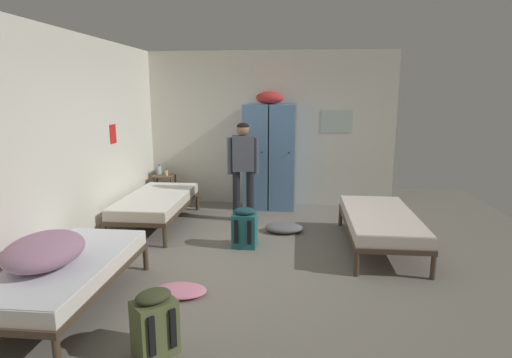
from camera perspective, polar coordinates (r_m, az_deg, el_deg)
name	(u,v)px	position (r m, az deg, el deg)	size (l,w,h in m)	color
ground_plane	(254,255)	(5.43, -0.27, -10.41)	(8.19, 8.19, 0.00)	slate
room_backdrop	(186,137)	(6.48, -9.63, 5.75)	(4.50, 5.18, 2.78)	silver
locker_bank	(269,155)	(7.38, 1.84, 3.35)	(0.90, 0.55, 2.07)	#5B84B2
shelf_unit	(164,187)	(7.81, -12.47, -1.11)	(0.38, 0.30, 0.57)	brown
bed_left_rear	(156,202)	(6.67, -13.48, -3.07)	(0.90, 1.90, 0.49)	#473828
bed_left_front	(67,271)	(4.46, -24.43, -11.36)	(0.90, 1.90, 0.49)	#473828
bed_right	(380,221)	(5.79, 16.65, -5.51)	(0.90, 1.90, 0.49)	#473828
bedding_heap	(44,251)	(4.30, -27.01, -8.73)	(0.65, 0.83, 0.30)	gray
person_traveler	(243,162)	(6.62, -1.78, 2.27)	(0.50, 0.26, 1.59)	black
water_bottle	(160,170)	(7.79, -13.08, 1.18)	(0.07, 0.07, 0.20)	#B2DBEA
lotion_bottle	(167,173)	(7.69, -12.16, 0.85)	(0.05, 0.05, 0.13)	beige
backpack_olive	(154,324)	(3.58, -13.78, -18.69)	(0.42, 0.42, 0.55)	#566038
backpack_teal	(245,228)	(5.64, -1.55, -6.75)	(0.33, 0.35, 0.55)	#23666B
clothes_pile_grey	(284,228)	(6.28, 3.86, -6.67)	(0.56, 0.40, 0.13)	slate
clothes_pile_pink	(180,291)	(4.53, -10.36, -14.80)	(0.55, 0.38, 0.08)	pink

